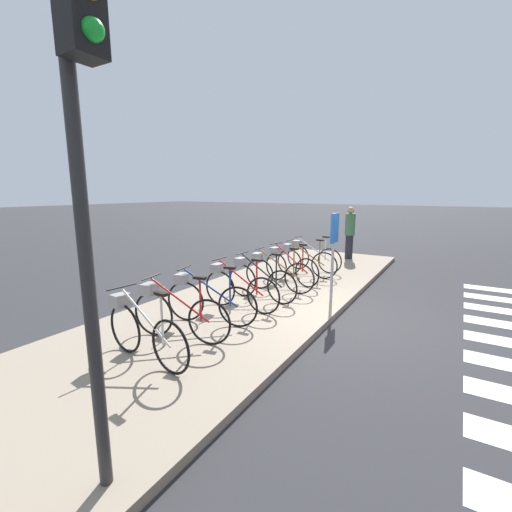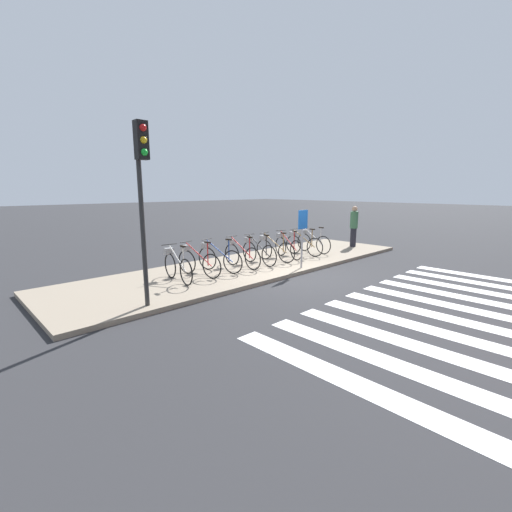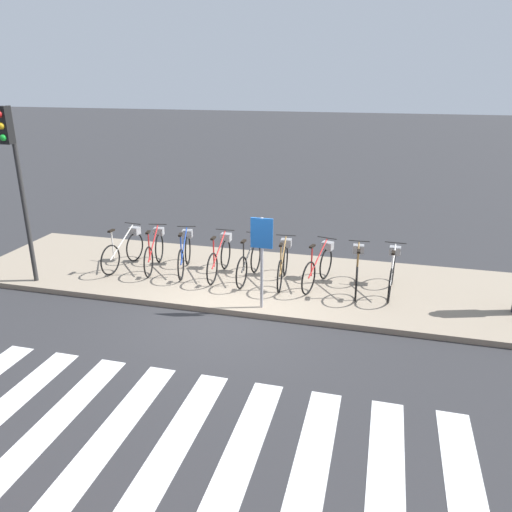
# 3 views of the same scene
# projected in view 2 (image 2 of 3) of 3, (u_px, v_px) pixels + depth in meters

# --- Properties ---
(ground_plane) EXTENTS (120.00, 120.00, 0.00)m
(ground_plane) POSITION_uv_depth(u_px,v_px,m) (296.00, 276.00, 10.59)
(ground_plane) COLOR #2D2D30
(sidewalk) EXTENTS (13.39, 3.63, 0.12)m
(sidewalk) POSITION_uv_depth(u_px,v_px,m) (256.00, 265.00, 11.86)
(sidewalk) COLOR gray
(sidewalk) RESTS_ON ground_plane
(parked_bicycle_0) EXTENTS (0.46, 1.73, 1.06)m
(parked_bicycle_0) POSITION_uv_depth(u_px,v_px,m) (176.00, 265.00, 9.51)
(parked_bicycle_0) COLOR black
(parked_bicycle_0) RESTS_ON sidewalk
(parked_bicycle_1) EXTENTS (0.50, 1.71, 1.06)m
(parked_bicycle_1) POSITION_uv_depth(u_px,v_px,m) (197.00, 261.00, 10.09)
(parked_bicycle_1) COLOR black
(parked_bicycle_1) RESTS_ON sidewalk
(parked_bicycle_2) EXTENTS (0.55, 1.70, 1.06)m
(parked_bicycle_2) POSITION_uv_depth(u_px,v_px,m) (217.00, 257.00, 10.63)
(parked_bicycle_2) COLOR black
(parked_bicycle_2) RESTS_ON sidewalk
(parked_bicycle_3) EXTENTS (0.46, 1.74, 1.06)m
(parked_bicycle_3) POSITION_uv_depth(u_px,v_px,m) (240.00, 253.00, 11.22)
(parked_bicycle_3) COLOR black
(parked_bicycle_3) RESTS_ON sidewalk
(parked_bicycle_4) EXTENTS (0.46, 1.74, 1.06)m
(parked_bicycle_4) POSITION_uv_depth(u_px,v_px,m) (257.00, 251.00, 11.69)
(parked_bicycle_4) COLOR black
(parked_bicycle_4) RESTS_ON sidewalk
(parked_bicycle_5) EXTENTS (0.46, 1.73, 1.06)m
(parked_bicycle_5) POSITION_uv_depth(u_px,v_px,m) (273.00, 248.00, 12.21)
(parked_bicycle_5) COLOR black
(parked_bicycle_5) RESTS_ON sidewalk
(parked_bicycle_6) EXTENTS (0.58, 1.69, 1.06)m
(parked_bicycle_6) POSITION_uv_depth(u_px,v_px,m) (287.00, 245.00, 12.79)
(parked_bicycle_6) COLOR black
(parked_bicycle_6) RESTS_ON sidewalk
(parked_bicycle_7) EXTENTS (0.46, 1.74, 1.06)m
(parked_bicycle_7) POSITION_uv_depth(u_px,v_px,m) (302.00, 243.00, 13.32)
(parked_bicycle_7) COLOR black
(parked_bicycle_7) RESTS_ON sidewalk
(parked_bicycle_8) EXTENTS (0.46, 1.73, 1.06)m
(parked_bicycle_8) POSITION_uv_depth(u_px,v_px,m) (312.00, 241.00, 13.89)
(parked_bicycle_8) COLOR black
(parked_bicycle_8) RESTS_ON sidewalk
(pedestrian) EXTENTS (0.34, 0.34, 1.80)m
(pedestrian) POSITION_uv_depth(u_px,v_px,m) (354.00, 225.00, 15.17)
(pedestrian) COLOR #23232D
(pedestrian) RESTS_ON sidewalk
(traffic_light) EXTENTS (0.24, 0.40, 3.86)m
(traffic_light) POSITION_uv_depth(u_px,v_px,m) (142.00, 178.00, 6.98)
(traffic_light) COLOR #2D2D2D
(traffic_light) RESTS_ON sidewalk
(sign_post) EXTENTS (0.44, 0.07, 1.88)m
(sign_post) POSITION_uv_depth(u_px,v_px,m) (303.00, 229.00, 10.95)
(sign_post) COLOR #99999E
(sign_post) RESTS_ON sidewalk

